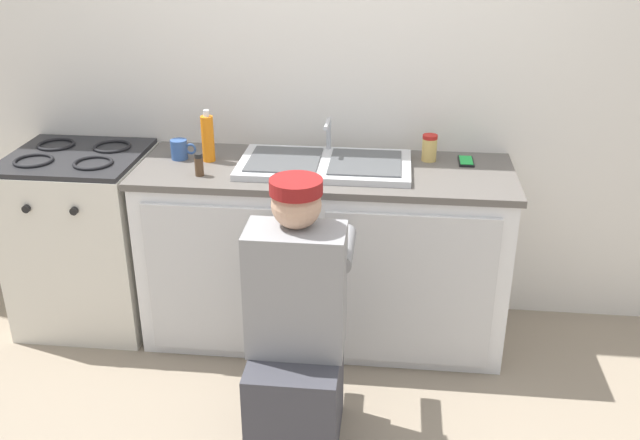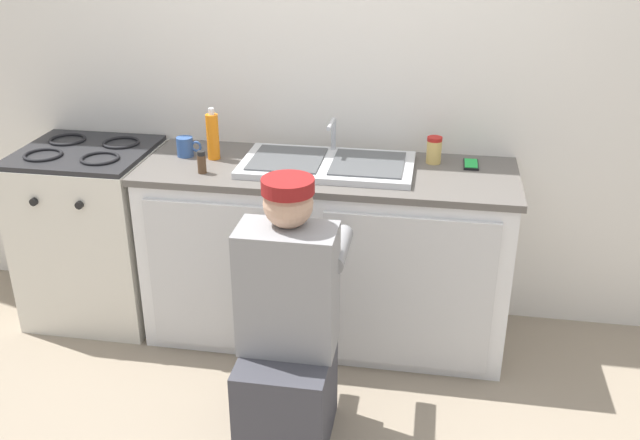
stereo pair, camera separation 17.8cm
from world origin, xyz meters
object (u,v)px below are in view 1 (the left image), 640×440
(soap_bottle_orange, at_px, (208,138))
(plumber_person, at_px, (296,337))
(stove_range, at_px, (87,238))
(condiment_jar, at_px, (429,148))
(spice_bottle_pepper, at_px, (199,165))
(cell_phone, at_px, (466,161))
(coffee_mug, at_px, (180,149))
(sink_double_basin, at_px, (325,164))

(soap_bottle_orange, bearing_deg, plumber_person, -56.84)
(stove_range, height_order, condiment_jar, condiment_jar)
(spice_bottle_pepper, bearing_deg, cell_phone, 14.30)
(cell_phone, bearing_deg, stove_range, -175.47)
(plumber_person, xyz_separation_m, spice_bottle_pepper, (-0.52, 0.61, 0.48))
(plumber_person, bearing_deg, condiment_jar, 60.72)
(coffee_mug, bearing_deg, plumber_person, -50.62)
(stove_range, distance_m, cell_phone, 1.94)
(stove_range, bearing_deg, sink_double_basin, 0.10)
(stove_range, bearing_deg, coffee_mug, 5.56)
(plumber_person, distance_m, cell_phone, 1.23)
(cell_phone, relative_size, condiment_jar, 1.09)
(spice_bottle_pepper, height_order, coffee_mug, spice_bottle_pepper)
(cell_phone, distance_m, coffee_mug, 1.37)
(sink_double_basin, xyz_separation_m, condiment_jar, (0.49, 0.15, 0.05))
(plumber_person, height_order, coffee_mug, plumber_person)
(sink_double_basin, xyz_separation_m, cell_phone, (0.66, 0.15, -0.01))
(spice_bottle_pepper, xyz_separation_m, coffee_mug, (-0.15, 0.21, -0.00))
(soap_bottle_orange, distance_m, coffee_mug, 0.16)
(plumber_person, bearing_deg, stove_range, 146.99)
(sink_double_basin, bearing_deg, cell_phone, 12.49)
(coffee_mug, relative_size, condiment_jar, 0.98)
(spice_bottle_pepper, xyz_separation_m, condiment_jar, (1.04, 0.32, 0.01))
(sink_double_basin, relative_size, soap_bottle_orange, 3.20)
(stove_range, height_order, coffee_mug, coffee_mug)
(sink_double_basin, relative_size, condiment_jar, 6.25)
(spice_bottle_pepper, relative_size, condiment_jar, 0.82)
(spice_bottle_pepper, xyz_separation_m, soap_bottle_orange, (-0.01, 0.20, 0.06))
(plumber_person, relative_size, soap_bottle_orange, 4.42)
(condiment_jar, bearing_deg, stove_range, -174.80)
(soap_bottle_orange, bearing_deg, stove_range, -176.72)
(condiment_jar, bearing_deg, coffee_mug, -174.95)
(cell_phone, bearing_deg, condiment_jar, 177.97)
(plumber_person, distance_m, coffee_mug, 1.16)
(sink_double_basin, xyz_separation_m, soap_bottle_orange, (-0.56, 0.04, 0.09))
(spice_bottle_pepper, distance_m, cell_phone, 1.26)
(stove_range, height_order, cell_phone, stove_range)
(sink_double_basin, height_order, condiment_jar, sink_double_basin)
(stove_range, height_order, plumber_person, plumber_person)
(sink_double_basin, distance_m, cell_phone, 0.68)
(soap_bottle_orange, xyz_separation_m, coffee_mug, (-0.15, 0.01, -0.07))
(sink_double_basin, bearing_deg, spice_bottle_pepper, -163.58)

